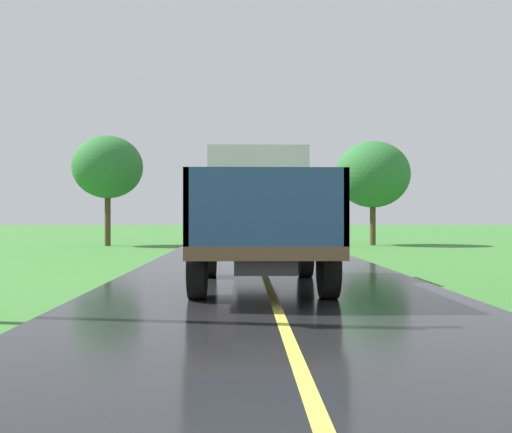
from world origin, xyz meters
name	(u,v)px	position (x,y,z in m)	size (l,w,h in m)	color
banana_truck_near	(261,213)	(-0.12, 11.85, 1.47)	(2.38, 5.82, 2.80)	#2D2D30
roadside_tree_near_left	(108,167)	(-6.98, 28.14, 3.79)	(3.36, 3.36, 5.31)	#4C3823
roadside_tree_mid_right	(373,175)	(5.93, 28.49, 3.48)	(3.64, 3.64, 5.13)	#4C3823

